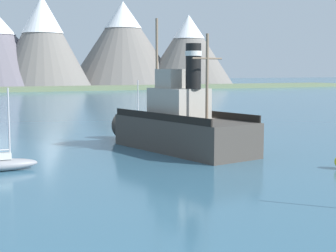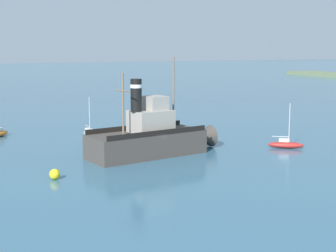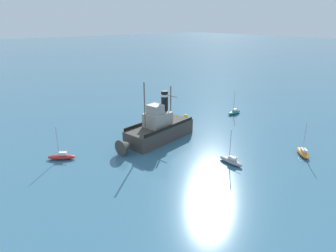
% 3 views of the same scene
% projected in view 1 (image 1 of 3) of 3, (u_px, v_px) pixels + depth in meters
% --- Properties ---
extents(ground_plane, '(600.00, 600.00, 0.00)m').
position_uv_depth(ground_plane, '(194.00, 150.00, 38.49)').
color(ground_plane, '#38667F').
extents(old_tugboat, '(6.49, 14.77, 9.90)m').
position_uv_depth(old_tugboat, '(178.00, 125.00, 38.30)').
color(old_tugboat, '#423D38').
rests_on(old_tugboat, ground).
extents(sailboat_grey, '(3.80, 1.10, 4.90)m').
position_uv_depth(sailboat_grey, '(5.00, 164.00, 30.36)').
color(sailboat_grey, gray).
rests_on(sailboat_grey, ground).
extents(sailboat_red, '(3.14, 3.71, 4.90)m').
position_uv_depth(sailboat_red, '(137.00, 124.00, 52.71)').
color(sailboat_red, '#B22823').
rests_on(sailboat_red, ground).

